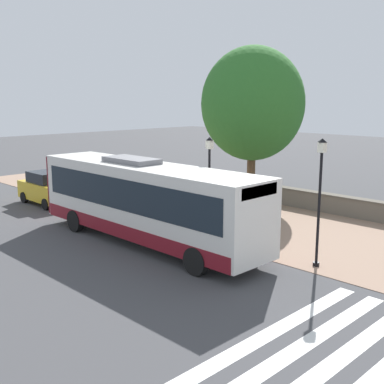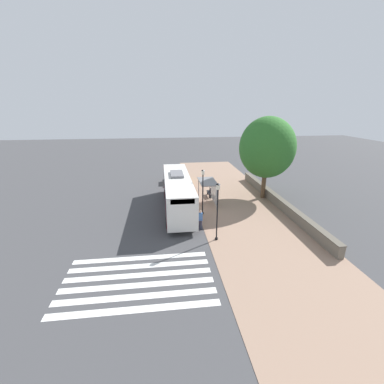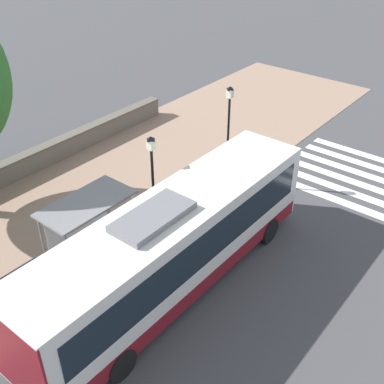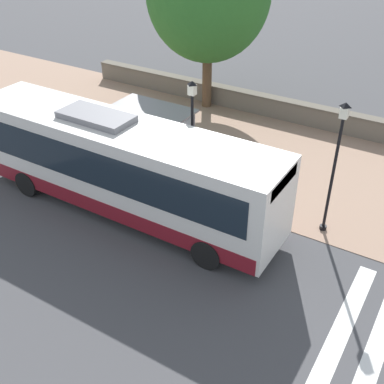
{
  "view_description": "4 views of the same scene",
  "coord_description": "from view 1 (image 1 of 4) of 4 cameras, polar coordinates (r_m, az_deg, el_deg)",
  "views": [
    {
      "loc": [
        14.22,
        14.95,
        6.03
      ],
      "look_at": [
        2.04,
        2.62,
        2.63
      ],
      "focal_mm": 45.0,
      "sensor_mm": 36.0,
      "label": 1
    },
    {
      "loc": [
        3.34,
        23.74,
        10.03
      ],
      "look_at": [
        0.7,
        1.99,
        2.57
      ],
      "focal_mm": 24.0,
      "sensor_mm": 36.0,
      "label": 2
    },
    {
      "loc": [
        9.93,
        -9.41,
        11.74
      ],
      "look_at": [
        1.08,
        1.56,
        2.58
      ],
      "focal_mm": 45.0,
      "sensor_mm": 36.0,
      "label": 3
    },
    {
      "loc": [
        12.88,
        9.3,
        10.1
      ],
      "look_at": [
        1.34,
        2.24,
        1.3
      ],
      "focal_mm": 45.0,
      "sensor_mm": 36.0,
      "label": 4
    }
  ],
  "objects": [
    {
      "name": "ground_plane",
      "position": [
        21.49,
        -1.04,
        -5.2
      ],
      "size": [
        120.0,
        120.0,
        0.0
      ],
      "primitive_type": "plane",
      "color": "#424244",
      "rests_on": "ground"
    },
    {
      "name": "sidewalk_plaza",
      "position": [
        24.7,
        6.55,
        -3.09
      ],
      "size": [
        9.0,
        44.0,
        0.02
      ],
      "color": "#937560",
      "rests_on": "ground"
    },
    {
      "name": "crosswalk_stripes",
      "position": [
        11.87,
        18.0,
        -20.0
      ],
      "size": [
        9.0,
        5.25,
        0.01
      ],
      "color": "silver",
      "rests_on": "ground"
    },
    {
      "name": "stone_wall",
      "position": [
        27.79,
        11.83,
        -0.58
      ],
      "size": [
        0.6,
        20.0,
        1.03
      ],
      "color": "#6B6356",
      "rests_on": "ground"
    },
    {
      "name": "bus",
      "position": [
        20.11,
        -5.57,
        -0.98
      ],
      "size": [
        2.64,
        11.82,
        3.55
      ],
      "color": "silver",
      "rests_on": "ground"
    },
    {
      "name": "bus_shelter",
      "position": [
        22.84,
        -0.46,
        1.3
      ],
      "size": [
        1.7,
        3.27,
        2.59
      ],
      "color": "slate",
      "rests_on": "ground"
    },
    {
      "name": "pedestrian",
      "position": [
        18.19,
        7.9,
        -4.97
      ],
      "size": [
        0.34,
        0.23,
        1.75
      ],
      "color": "#2D3347",
      "rests_on": "ground"
    },
    {
      "name": "bench",
      "position": [
        25.41,
        -3.51,
        -1.56
      ],
      "size": [
        0.4,
        1.57,
        0.88
      ],
      "color": "#333338",
      "rests_on": "ground"
    },
    {
      "name": "street_lamp_near",
      "position": [
        17.57,
        14.9,
        -0.05
      ],
      "size": [
        0.28,
        0.28,
        4.65
      ],
      "color": "black",
      "rests_on": "ground"
    },
    {
      "name": "street_lamp_far",
      "position": [
        20.39,
        2.06,
        1.46
      ],
      "size": [
        0.28,
        0.28,
        4.43
      ],
      "color": "black",
      "rests_on": "ground"
    },
    {
      "name": "shade_tree",
      "position": [
        28.22,
        7.2,
        10.32
      ],
      "size": [
        5.92,
        5.92,
        8.96
      ],
      "color": "brown",
      "rests_on": "ground"
    },
    {
      "name": "parked_car_behind_bus",
      "position": [
        28.86,
        -16.79,
        0.4
      ],
      "size": [
        1.85,
        3.99,
        1.87
      ],
      "color": "gold",
      "rests_on": "ground"
    }
  ]
}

